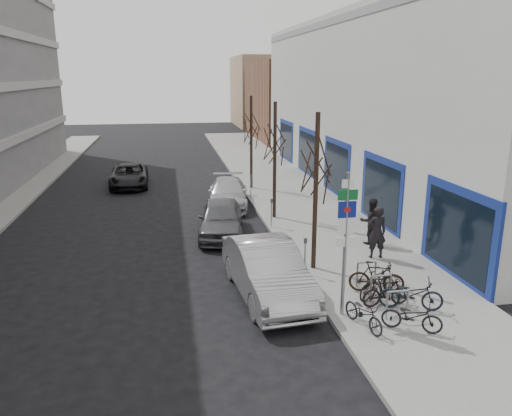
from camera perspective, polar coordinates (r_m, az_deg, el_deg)
name	(u,v)px	position (r m, az deg, el deg)	size (l,w,h in m)	color
ground	(258,326)	(14.04, 0.21, -13.31)	(120.00, 120.00, 0.00)	black
sidewalk_east	(313,216)	(24.07, 6.51, -0.96)	(5.00, 70.00, 0.15)	slate
commercial_building	(485,103)	(34.13, 24.67, 10.89)	(20.00, 32.00, 10.00)	#B7B7B2
brick_building_far	(311,100)	(54.40, 6.31, 12.13)	(12.00, 14.00, 8.00)	brown
tan_building_far	(284,91)	(69.01, 3.17, 13.21)	(13.00, 12.00, 9.00)	#937A5B
highway_sign_pole	(346,236)	(13.66, 10.20, -3.16)	(0.55, 0.10, 4.20)	gray
bike_rack	(381,285)	(15.33, 14.08, -8.52)	(0.66, 2.26, 0.83)	gray
tree_near	(317,155)	(16.58, 6.96, 6.03)	(1.80, 1.80, 5.50)	black
tree_mid	(275,133)	(22.82, 2.18, 8.57)	(1.80, 1.80, 5.50)	black
tree_far	(251,120)	(29.17, -0.56, 9.99)	(1.80, 1.80, 5.50)	black
meter_front	(305,252)	(16.79, 5.64, -5.08)	(0.10, 0.08, 1.27)	gray
meter_mid	(271,210)	(21.88, 1.78, -0.21)	(0.10, 0.08, 1.27)	gray
meter_back	(251,184)	(27.14, -0.60, 2.79)	(0.10, 0.08, 1.27)	gray
bike_near_left	(364,311)	(13.74, 12.23, -11.43)	(0.47, 1.55, 0.95)	black
bike_near_right	(386,291)	(15.08, 14.67, -9.21)	(0.44, 1.49, 0.90)	black
bike_mid_curb	(411,291)	(15.03, 17.32, -9.10)	(0.54, 1.79, 1.09)	black
bike_mid_inner	(376,283)	(15.51, 13.55, -8.36)	(0.46, 1.54, 0.94)	black
bike_far_curb	(412,314)	(13.90, 17.42, -11.47)	(0.47, 1.56, 0.95)	black
bike_far_inner	(377,277)	(15.85, 13.62, -7.66)	(0.51, 1.70, 1.03)	black
parked_car_front	(267,270)	(15.42, 1.30, -7.13)	(1.80, 5.16, 1.70)	#ACADB2
parked_car_mid	(221,218)	(21.20, -4.00, -1.17)	(1.81, 4.50, 1.53)	#525257
parked_car_back	(228,193)	(25.93, -3.24, 1.70)	(1.97, 4.84, 1.41)	#B7B7BD
lane_car	(129,176)	(31.56, -14.29, 3.60)	(2.21, 4.80, 1.33)	black
pedestrian_near	(377,232)	(18.63, 13.63, -2.71)	(0.71, 0.47, 1.95)	black
pedestrian_far	(371,221)	(20.16, 13.00, -1.44)	(0.69, 0.47, 1.87)	black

